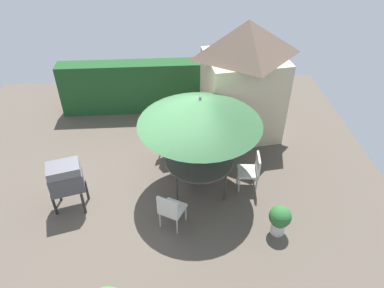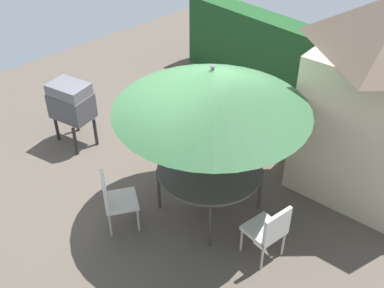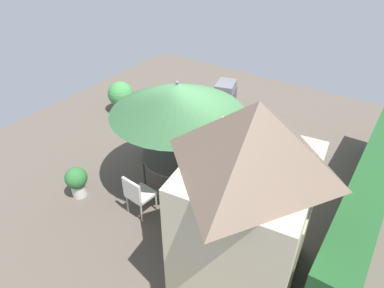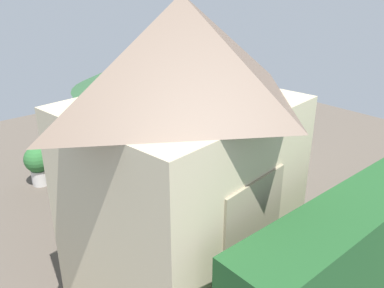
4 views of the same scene
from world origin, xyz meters
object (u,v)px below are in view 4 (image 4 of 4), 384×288
Objects in this scene: chair_far_side at (153,131)px; potted_plant_by_grill at (138,99)px; chair_near_shed at (245,173)px; patio_table at (162,149)px; potted_plant_by_shed at (38,163)px; bbq_grill at (255,102)px; garden_shed at (183,167)px; patio_umbrella at (160,67)px; person_in_red at (240,157)px; chair_toward_hedge at (93,181)px.

chair_far_side is 2.35m from potted_plant_by_grill.
patio_table is at bearing -59.54° from chair_near_shed.
potted_plant_by_shed is 0.75× the size of potted_plant_by_grill.
chair_far_side is 0.96× the size of potted_plant_by_grill.
chair_far_side is at bearing 63.74° from potted_plant_by_grill.
chair_far_side reaches higher than potted_plant_by_shed.
chair_near_shed is at bearing 90.36° from chair_far_side.
chair_near_shed and chair_far_side have the same top height.
bbq_grill is 2.33m from chair_far_side.
garden_shed is 3.57× the size of chair_far_side.
potted_plant_by_shed is at bearing -45.23° from patio_umbrella.
bbq_grill is 2.75m from person_in_red.
potted_plant_by_grill is (-1.04, -2.11, -0.00)m from chair_far_side.
chair_toward_hedge is at bearing -33.54° from person_in_red.
chair_near_shed is (-2.04, -0.98, -1.12)m from garden_shed.
patio_umbrella reaches higher than chair_near_shed.
chair_toward_hedge is 0.71× the size of person_in_red.
bbq_grill is 1.33× the size of chair_far_side.
garden_shed reaches higher than potted_plant_by_shed.
patio_umbrella reaches higher than person_in_red.
patio_table is 1.42m from chair_far_side.
garden_shed is 5.06m from bbq_grill.
chair_toward_hedge is (1.21, -0.12, -0.21)m from patio_table.
patio_table is at bearing 60.72° from chair_far_side.
patio_table is at bearing 134.77° from potted_plant_by_shed.
chair_near_shed is 1.00× the size of chair_toward_hedge.
garden_shed is at bearing 60.92° from potted_plant_by_grill.
potted_plant_by_grill is (-3.06, -5.51, -1.12)m from garden_shed.
bbq_grill is 1.71× the size of potted_plant_by_shed.
bbq_grill is 0.95× the size of person_in_red.
person_in_red is at bearing 120.46° from patio_umbrella.
person_in_red is at bearing 129.39° from potted_plant_by_shed.
patio_umbrella is 2.10m from chair_far_side.
patio_table is 1.30m from person_in_red.
person_in_red is at bearing 76.51° from potted_plant_by_grill.
chair_far_side reaches higher than patio_table.
chair_far_side is 0.71× the size of person_in_red.
potted_plant_by_shed is 3.71m from potted_plant_by_grill.
chair_toward_hedge reaches higher than potted_plant_by_shed.
patio_umbrella is 4.06m from potted_plant_by_grill.
patio_table is 1.64× the size of potted_plant_by_grill.
potted_plant_by_shed is (1.51, -1.53, -1.67)m from patio_umbrella.
potted_plant_by_shed is (2.20, -0.30, -0.11)m from chair_far_side.
chair_toward_hedge is at bearing -34.47° from chair_near_shed.
garden_shed is 2.59m from patio_umbrella.
potted_plant_by_shed is at bearing 29.13° from potted_plant_by_grill.
garden_shed is at bearing 58.43° from patio_umbrella.
patio_table is 1.28× the size of bbq_grill.
garden_shed is at bearing 58.43° from patio_table.
chair_near_shed is 2.32m from chair_toward_hedge.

